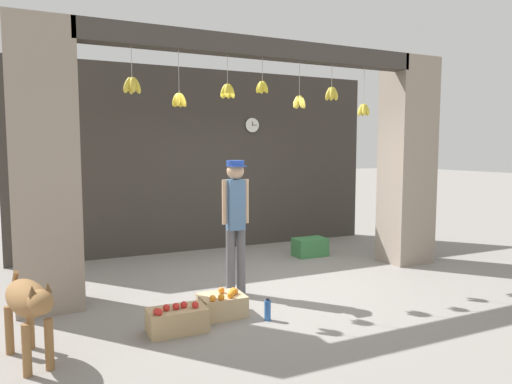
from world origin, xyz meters
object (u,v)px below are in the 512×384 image
Objects in this scene: fruit_crate_apples at (177,320)px; dog at (28,302)px; shopkeeper at (236,216)px; wall_clock at (252,125)px; water_bottle at (268,310)px; produce_box_green at (310,247)px; fruit_crate_oranges at (222,305)px.

dog is at bearing -173.69° from fruit_crate_apples.
wall_clock reaches higher than shopkeeper.
water_bottle is at bearing -111.72° from wall_clock.
dog reaches higher than produce_box_green.
dog is at bearing -178.89° from water_bottle.
produce_box_green is at bearing 50.22° from water_bottle.
fruit_crate_apples is at bearing 79.61° from dog.
fruit_crate_apples is at bearing 43.65° from shopkeeper.
wall_clock is at bearing 117.73° from dog.
fruit_crate_oranges is at bearing -119.24° from wall_clock.
fruit_crate_oranges is at bearing 139.78° from water_bottle.
fruit_crate_oranges is (1.86, 0.37, -0.41)m from dog.
wall_clock is (2.36, 3.45, 2.13)m from fruit_crate_apples.
produce_box_green is at bearing 40.71° from fruit_crate_oranges.
wall_clock reaches higher than water_bottle.
water_bottle is at bearing -6.02° from fruit_crate_apples.
produce_box_green is (2.90, 2.24, 0.03)m from fruit_crate_apples.
fruit_crate_apples is 2.06× the size of wall_clock.
wall_clock reaches higher than fruit_crate_oranges.
fruit_crate_oranges is 1.71× the size of wall_clock.
fruit_crate_apples is at bearing 173.98° from water_bottle.
water_bottle is at bearing 91.79° from shopkeeper.
fruit_crate_apples is (-0.56, -0.23, 0.00)m from fruit_crate_oranges.
produce_box_green reaches higher than fruit_crate_apples.
shopkeeper reaches higher than fruit_crate_apples.
fruit_crate_oranges is 3.08m from produce_box_green.
dog is 3.64× the size of wall_clock.
wall_clock is (1.40, 2.61, 1.26)m from shopkeeper.
dog is 5.41m from wall_clock.
dog is 1.37m from fruit_crate_apples.
shopkeeper is at bearing 56.19° from fruit_crate_oranges.
fruit_crate_apples is at bearing -157.87° from fruit_crate_oranges.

